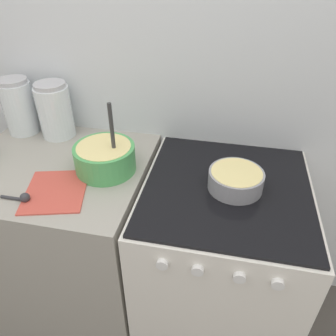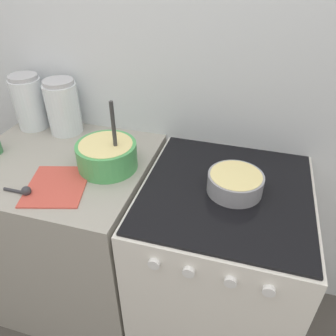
% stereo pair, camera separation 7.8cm
% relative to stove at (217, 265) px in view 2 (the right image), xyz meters
% --- Properties ---
extents(wall_back, '(4.56, 0.05, 2.40)m').
position_rel_stove_xyz_m(wall_back, '(-0.34, 0.37, 0.75)').
color(wall_back, silver).
rests_on(wall_back, ground_plane).
extents(countertop_cabinet, '(0.78, 0.69, 0.90)m').
position_rel_stove_xyz_m(countertop_cabinet, '(-0.73, 0.00, 0.00)').
color(countertop_cabinet, '#9E998E').
rests_on(countertop_cabinet, ground_plane).
extents(stove, '(0.66, 0.71, 0.90)m').
position_rel_stove_xyz_m(stove, '(0.00, 0.00, 0.00)').
color(stove, white).
rests_on(stove, ground_plane).
extents(mixing_bowl, '(0.25, 0.25, 0.30)m').
position_rel_stove_xyz_m(mixing_bowl, '(-0.50, 0.01, 0.52)').
color(mixing_bowl, '#4CA559').
rests_on(mixing_bowl, countertop_cabinet).
extents(baking_pan, '(0.21, 0.21, 0.08)m').
position_rel_stove_xyz_m(baking_pan, '(0.03, -0.00, 0.49)').
color(baking_pan, gray).
rests_on(baking_pan, stove).
extents(storage_jar_left, '(0.15, 0.15, 0.27)m').
position_rel_stove_xyz_m(storage_jar_left, '(-1.02, 0.25, 0.57)').
color(storage_jar_left, silver).
rests_on(storage_jar_left, countertop_cabinet).
extents(storage_jar_middle, '(0.16, 0.16, 0.26)m').
position_rel_stove_xyz_m(storage_jar_middle, '(-0.83, 0.25, 0.56)').
color(storage_jar_middle, silver).
rests_on(storage_jar_middle, countertop_cabinet).
extents(recipe_page, '(0.28, 0.31, 0.01)m').
position_rel_stove_xyz_m(recipe_page, '(-0.64, -0.17, 0.45)').
color(recipe_page, '#CC4C3F').
rests_on(recipe_page, countertop_cabinet).
extents(measuring_spoon, '(0.12, 0.04, 0.04)m').
position_rel_stove_xyz_m(measuring_spoon, '(-0.73, -0.24, 0.47)').
color(measuring_spoon, '#333338').
rests_on(measuring_spoon, countertop_cabinet).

